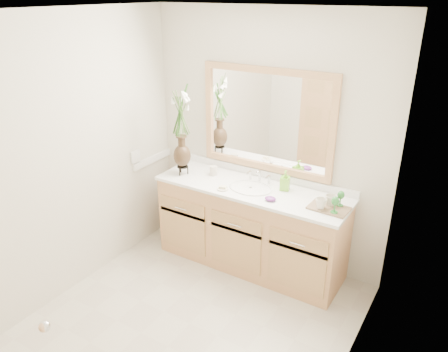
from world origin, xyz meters
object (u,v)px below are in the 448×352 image
Objects in this scene: flower_vase at (181,120)px; tray at (329,208)px; soap_bottle at (285,181)px; tumbler at (213,171)px.

flower_vase is 2.52× the size of tray.
soap_bottle is 0.52× the size of tray.
tray is (0.47, -0.15, -0.08)m from soap_bottle.
tumbler is at bearing 178.23° from tray.
flower_vase is at bearing -175.62° from tray.
soap_bottle is at bearing 164.78° from tray.
flower_vase is 1.58m from tray.
tray is (1.21, -0.10, -0.04)m from tumbler.
soap_bottle is (0.74, 0.06, 0.04)m from tumbler.
flower_vase reaches higher than tray.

